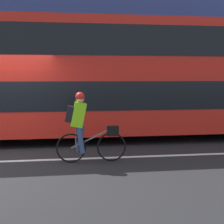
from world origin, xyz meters
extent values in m
cube|color=#A8A399|center=(0.00, 5.42, 0.08)|extent=(60.00, 1.87, 0.15)
cube|color=#33478C|center=(0.00, 6.50, 4.52)|extent=(60.00, 0.30, 9.05)
cylinder|color=black|center=(0.37, 2.30, 0.46)|extent=(0.93, 0.30, 0.93)
cube|color=red|center=(3.97, 2.30, 1.19)|extent=(11.62, 2.53, 1.82)
cube|color=black|center=(3.97, 2.30, 1.41)|extent=(11.15, 2.55, 0.80)
cube|color=red|center=(3.97, 2.30, 2.85)|extent=(11.62, 2.42, 1.49)
cube|color=black|center=(3.97, 2.30, 2.92)|extent=(11.15, 2.44, 0.83)
torus|color=black|center=(2.61, -0.40, 0.34)|extent=(0.67, 0.04, 0.67)
torus|color=black|center=(1.69, -0.40, 0.34)|extent=(0.67, 0.04, 0.67)
cylinder|color=slate|center=(2.15, -0.40, 0.55)|extent=(0.93, 0.03, 0.46)
cylinder|color=slate|center=(1.80, -0.40, 0.58)|extent=(0.03, 0.03, 0.49)
cube|color=black|center=(2.64, -0.40, 0.71)|extent=(0.26, 0.16, 0.22)
cube|color=#8CE019|center=(1.86, -0.40, 1.10)|extent=(0.37, 0.32, 0.58)
cube|color=black|center=(1.66, -0.40, 1.12)|extent=(0.21, 0.26, 0.38)
cylinder|color=#384C7A|center=(1.90, -0.31, 0.53)|extent=(0.21, 0.11, 0.60)
cylinder|color=#384C7A|center=(1.90, -0.49, 0.53)|extent=(0.19, 0.11, 0.60)
sphere|color=tan|center=(1.90, -0.40, 1.45)|extent=(0.19, 0.19, 0.19)
sphere|color=red|center=(1.90, -0.40, 1.50)|extent=(0.21, 0.21, 0.21)
camera|label=1|loc=(1.67, -7.35, 1.96)|focal=50.00mm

